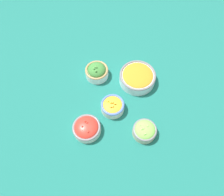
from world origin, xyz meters
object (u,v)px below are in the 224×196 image
bowl_cherry_tomatoes (86,128)px  bowl_lettuce (144,130)px  bowl_squash (113,106)px  bowl_broccoli (96,71)px  bowl_carrots (137,77)px

bowl_cherry_tomatoes → bowl_lettuce: size_ratio=1.19×
bowl_squash → bowl_lettuce: (0.12, 0.14, -0.00)m
bowl_cherry_tomatoes → bowl_squash: (-0.11, 0.12, 0.00)m
bowl_cherry_tomatoes → bowl_broccoli: 0.31m
bowl_cherry_tomatoes → bowl_lettuce: (0.01, 0.27, 0.00)m
bowl_squash → bowl_broccoli: size_ratio=0.95×
bowl_carrots → bowl_broccoli: 0.21m
bowl_cherry_tomatoes → bowl_lettuce: same height
bowl_carrots → bowl_lettuce: 0.29m
bowl_cherry_tomatoes → bowl_carrots: size_ratio=0.70×
bowl_squash → bowl_carrots: (-0.17, 0.12, 0.00)m
bowl_cherry_tomatoes → bowl_squash: bowl_cherry_tomatoes is taller
bowl_cherry_tomatoes → bowl_squash: size_ratio=1.15×
bowl_cherry_tomatoes → bowl_carrots: bearing=138.3°
bowl_cherry_tomatoes → bowl_lettuce: bearing=87.6°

